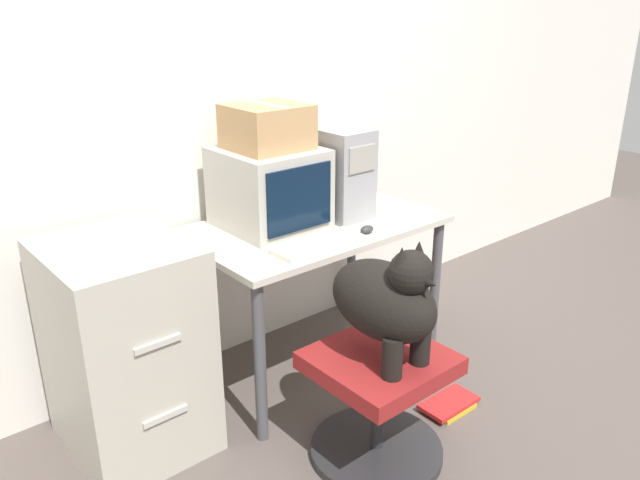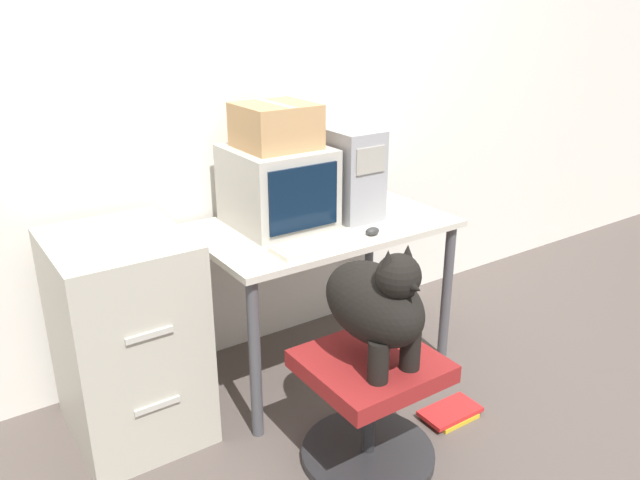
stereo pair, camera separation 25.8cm
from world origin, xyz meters
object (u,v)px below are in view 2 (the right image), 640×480
(filing_cabinet, at_px, (128,338))
(book_stack_floor, at_px, (450,413))
(pc_tower, at_px, (338,169))
(dog, at_px, (377,302))
(crt_monitor, at_px, (278,187))
(keyboard, at_px, (320,244))
(office_chair, at_px, (370,404))
(cardboard_box, at_px, (276,126))

(filing_cabinet, relative_size, book_stack_floor, 3.25)
(pc_tower, xyz_separation_m, dog, (-0.41, -0.82, -0.26))
(crt_monitor, distance_m, filing_cabinet, 0.93)
(dog, bearing_deg, keyboard, 81.86)
(office_chair, bearing_deg, pc_tower, 62.65)
(pc_tower, height_order, office_chair, pc_tower)
(filing_cabinet, bearing_deg, crt_monitor, 5.64)
(dog, relative_size, cardboard_box, 1.54)
(pc_tower, height_order, book_stack_floor, pc_tower)
(crt_monitor, relative_size, book_stack_floor, 1.65)
(pc_tower, bearing_deg, office_chair, -117.35)
(pc_tower, distance_m, filing_cabinet, 1.24)
(dog, bearing_deg, office_chair, 90.00)
(pc_tower, height_order, filing_cabinet, pc_tower)
(office_chair, xyz_separation_m, cardboard_box, (0.07, 0.80, 0.97))
(office_chair, bearing_deg, filing_cabinet, 134.39)
(keyboard, relative_size, office_chair, 0.77)
(office_chair, bearing_deg, dog, -90.00)
(crt_monitor, distance_m, book_stack_floor, 1.28)
(keyboard, relative_size, book_stack_floor, 1.53)
(cardboard_box, distance_m, book_stack_floor, 1.50)
(crt_monitor, relative_size, dog, 0.90)
(keyboard, xyz_separation_m, book_stack_floor, (0.40, -0.45, -0.76))
(keyboard, xyz_separation_m, dog, (-0.07, -0.47, -0.06))
(office_chair, height_order, dog, dog)
(crt_monitor, xyz_separation_m, pc_tower, (0.34, -0.00, 0.03))
(keyboard, bearing_deg, dog, -98.14)
(dog, distance_m, filing_cabinet, 1.06)
(cardboard_box, bearing_deg, dog, -94.99)
(keyboard, distance_m, office_chair, 0.69)
(pc_tower, height_order, dog, pc_tower)
(crt_monitor, relative_size, pc_tower, 0.90)
(crt_monitor, relative_size, keyboard, 1.07)
(crt_monitor, bearing_deg, pc_tower, -0.02)
(dog, bearing_deg, filing_cabinet, 133.49)
(pc_tower, relative_size, dog, 1.01)
(office_chair, xyz_separation_m, book_stack_floor, (0.47, 0.00, -0.24))
(keyboard, bearing_deg, office_chair, -98.56)
(keyboard, xyz_separation_m, cardboard_box, (0.00, 0.36, 0.45))
(pc_tower, bearing_deg, keyboard, -134.49)
(dog, bearing_deg, crt_monitor, 84.98)
(pc_tower, relative_size, book_stack_floor, 1.84)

